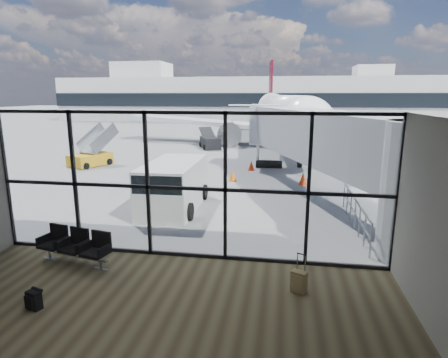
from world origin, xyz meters
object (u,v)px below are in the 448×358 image
(seating_row, at_px, (76,244))
(belt_loader, at_px, (210,142))
(service_van, at_px, (173,185))
(mobile_stairs, at_px, (91,158))
(backpack, at_px, (34,300))
(suitcase, at_px, (299,282))
(airliner, at_px, (281,114))

(seating_row, bearing_deg, belt_loader, 104.24)
(service_van, height_order, mobile_stairs, mobile_stairs)
(belt_loader, relative_size, mobile_stairs, 1.13)
(seating_row, xyz_separation_m, service_van, (1.30, 5.70, 0.49))
(seating_row, height_order, backpack, seating_row)
(seating_row, xyz_separation_m, backpack, (0.36, -2.53, -0.34))
(belt_loader, distance_m, mobile_stairs, 11.94)
(seating_row, height_order, suitcase, seating_row)
(suitcase, bearing_deg, belt_loader, 130.67)
(service_van, bearing_deg, suitcase, -52.26)
(seating_row, distance_m, service_van, 5.86)
(seating_row, distance_m, mobile_stairs, 16.55)
(belt_loader, bearing_deg, backpack, -110.54)
(suitcase, bearing_deg, mobile_stairs, 156.51)
(seating_row, height_order, mobile_stairs, mobile_stairs)
(backpack, xyz_separation_m, suitcase, (6.16, 1.76, 0.07))
(backpack, distance_m, suitcase, 6.41)
(backpack, relative_size, mobile_stairs, 0.14)
(suitcase, relative_size, mobile_stairs, 0.28)
(backpack, bearing_deg, belt_loader, 110.95)
(suitcase, xyz_separation_m, airliner, (-0.94, 31.50, 2.65))
(suitcase, bearing_deg, airliner, 116.21)
(service_van, height_order, belt_loader, service_van)
(backpack, distance_m, belt_loader, 27.28)
(backpack, height_order, mobile_stairs, mobile_stairs)
(seating_row, relative_size, belt_loader, 0.57)
(service_van, bearing_deg, airliner, 79.07)
(seating_row, bearing_deg, backpack, -69.69)
(suitcase, bearing_deg, service_van, 153.46)
(airliner, xyz_separation_m, belt_loader, (-6.45, -6.02, -2.35))
(airliner, distance_m, service_van, 25.48)
(seating_row, relative_size, airliner, 0.06)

